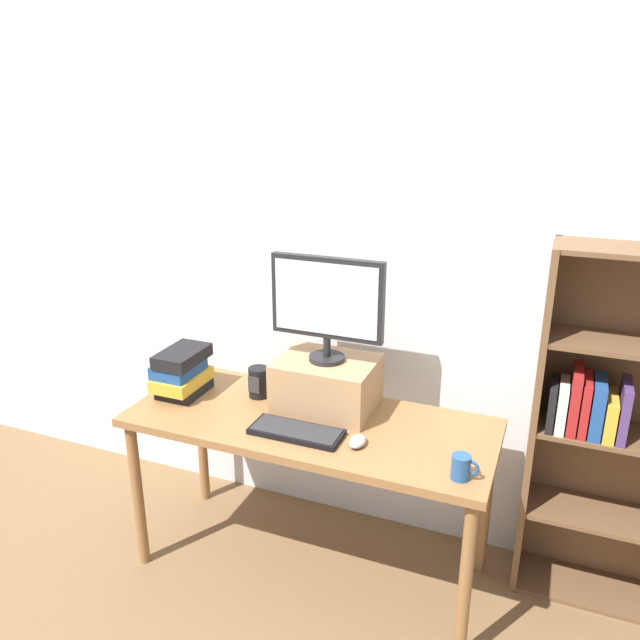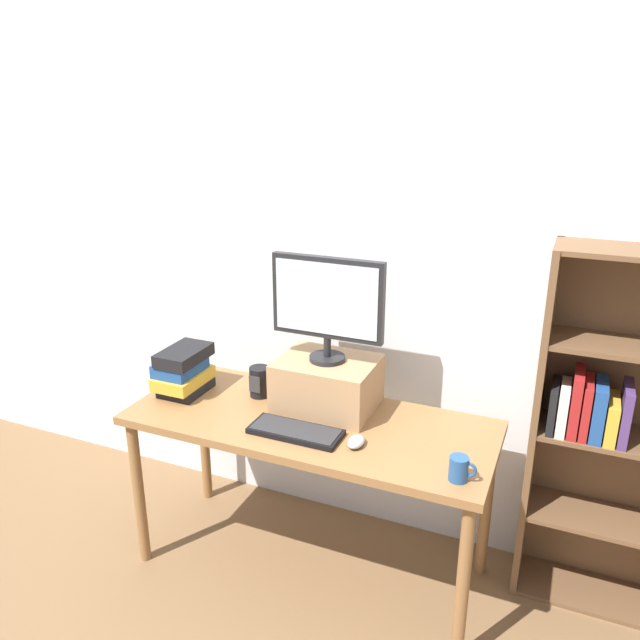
{
  "view_description": "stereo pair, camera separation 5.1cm",
  "coord_description": "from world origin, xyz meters",
  "views": [
    {
      "loc": [
        0.93,
        -2.18,
        2.05
      ],
      "look_at": [
        0.03,
        0.05,
        1.2
      ],
      "focal_mm": 35.0,
      "sensor_mm": 36.0,
      "label": 1
    },
    {
      "loc": [
        0.98,
        -2.16,
        2.05
      ],
      "look_at": [
        0.03,
        0.05,
        1.2
      ],
      "focal_mm": 35.0,
      "sensor_mm": 36.0,
      "label": 2
    }
  ],
  "objects": [
    {
      "name": "bookshelf_unit",
      "position": [
        1.21,
        0.34,
        0.79
      ],
      "size": [
        0.71,
        0.28,
        1.54
      ],
      "color": "brown",
      "rests_on": "ground_plane"
    },
    {
      "name": "computer_monitor",
      "position": [
        0.03,
        0.13,
        1.25
      ],
      "size": [
        0.49,
        0.16,
        0.46
      ],
      "color": "black",
      "rests_on": "riser_box"
    },
    {
      "name": "riser_box",
      "position": [
        0.03,
        0.13,
        0.88
      ],
      "size": [
        0.42,
        0.33,
        0.23
      ],
      "color": "#A87F56",
      "rests_on": "desk"
    },
    {
      "name": "keyboard",
      "position": [
        0.0,
        -0.14,
        0.78
      ],
      "size": [
        0.38,
        0.15,
        0.02
      ],
      "color": "black",
      "rests_on": "desk"
    },
    {
      "name": "desk_speaker",
      "position": [
        -0.3,
        0.11,
        0.84
      ],
      "size": [
        0.09,
        0.1,
        0.14
      ],
      "color": "black",
      "rests_on": "desk"
    },
    {
      "name": "computer_mouse",
      "position": [
        0.26,
        -0.13,
        0.78
      ],
      "size": [
        0.06,
        0.1,
        0.04
      ],
      "color": "#99999E",
      "rests_on": "desk"
    },
    {
      "name": "coffee_mug",
      "position": [
        0.68,
        -0.2,
        0.81
      ],
      "size": [
        0.1,
        0.07,
        0.09
      ],
      "color": "#234C84",
      "rests_on": "desk"
    },
    {
      "name": "desk",
      "position": [
        0.0,
        0.0,
        0.68
      ],
      "size": [
        1.57,
        0.64,
        0.76
      ],
      "color": "olive",
      "rests_on": "ground_plane"
    },
    {
      "name": "ground_plane",
      "position": [
        0.0,
        0.0,
        0.0
      ],
      "size": [
        12.0,
        12.0,
        0.0
      ],
      "primitive_type": "plane",
      "color": "brown"
    },
    {
      "name": "book_stack",
      "position": [
        -0.64,
        0.01,
        0.87
      ],
      "size": [
        0.19,
        0.27,
        0.22
      ],
      "color": "black",
      "rests_on": "desk"
    },
    {
      "name": "back_wall",
      "position": [
        0.0,
        0.49,
        1.3
      ],
      "size": [
        7.0,
        0.08,
        2.6
      ],
      "color": "silver",
      "rests_on": "ground_plane"
    }
  ]
}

